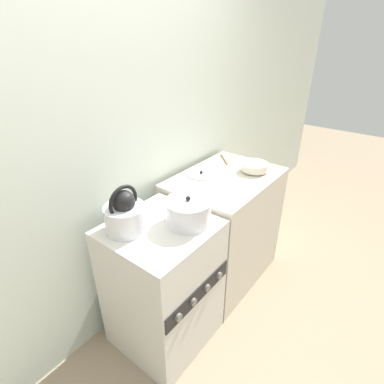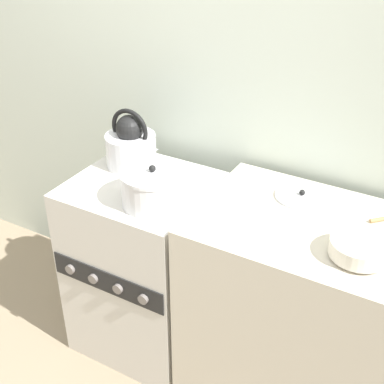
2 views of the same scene
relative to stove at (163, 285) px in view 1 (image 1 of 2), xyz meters
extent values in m
plane|color=gray|center=(0.00, -0.28, -0.45)|extent=(12.00, 12.00, 0.00)
cube|color=silver|center=(0.00, 0.41, 0.80)|extent=(7.00, 0.06, 2.50)
cube|color=beige|center=(0.00, 0.00, 0.00)|extent=(0.60, 0.56, 0.90)
cube|color=black|center=(0.00, -0.28, 0.11)|extent=(0.57, 0.01, 0.11)
cylinder|color=slate|center=(-0.19, -0.29, 0.11)|extent=(0.04, 0.02, 0.04)
cylinder|color=slate|center=(-0.07, -0.29, 0.11)|extent=(0.04, 0.02, 0.04)
cylinder|color=slate|center=(0.07, -0.29, 0.11)|extent=(0.04, 0.02, 0.04)
cylinder|color=slate|center=(0.19, -0.29, 0.11)|extent=(0.04, 0.02, 0.04)
cube|color=beige|center=(0.75, 0.03, 0.02)|extent=(0.87, 0.62, 0.93)
cylinder|color=silver|center=(-0.13, 0.13, 0.52)|extent=(0.23, 0.23, 0.15)
sphere|color=black|center=(-0.13, 0.13, 0.63)|extent=(0.12, 0.12, 0.12)
torus|color=black|center=(-0.13, 0.13, 0.63)|extent=(0.19, 0.02, 0.19)
cone|color=silver|center=(-0.03, 0.13, 0.55)|extent=(0.11, 0.05, 0.09)
cylinder|color=silver|center=(0.13, -0.10, 0.51)|extent=(0.26, 0.26, 0.13)
cylinder|color=silver|center=(0.13, -0.10, 0.59)|extent=(0.27, 0.27, 0.01)
sphere|color=black|center=(0.13, -0.10, 0.61)|extent=(0.03, 0.03, 0.03)
cylinder|color=beige|center=(0.96, -0.09, 0.49)|extent=(0.09, 0.09, 0.01)
cylinder|color=beige|center=(0.96, -0.09, 0.52)|extent=(0.20, 0.20, 0.06)
cylinder|color=silver|center=(0.66, 0.19, 0.48)|extent=(0.22, 0.22, 0.01)
sphere|color=black|center=(0.66, 0.19, 0.50)|extent=(0.02, 0.02, 0.02)
cylinder|color=#A37A4C|center=(1.00, 0.20, 0.49)|extent=(0.13, 0.14, 0.02)
ellipsoid|color=#A37A4C|center=(1.08, 0.28, 0.49)|extent=(0.06, 0.06, 0.02)
camera|label=1|loc=(-1.00, -1.01, 1.42)|focal=28.00mm
camera|label=2|loc=(1.18, -1.63, 1.61)|focal=50.00mm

